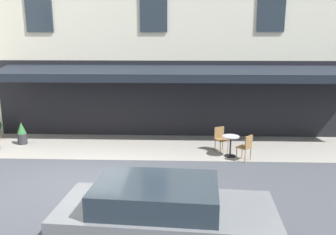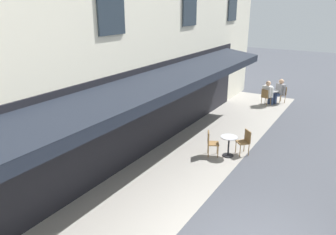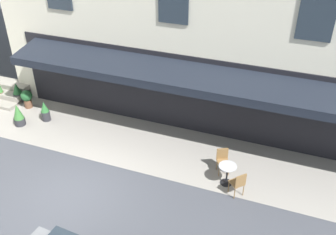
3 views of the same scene
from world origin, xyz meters
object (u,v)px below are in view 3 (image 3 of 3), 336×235
at_px(cafe_chair_wicker_kerbside, 223,159).
at_px(potted_plant_mid_terrace, 18,93).
at_px(potted_plant_under_sign, 45,111).
at_px(cafe_table_mid_terrace, 227,172).
at_px(cafe_chair_wicker_facing_street, 238,182).
at_px(potted_plant_entrance_left, 18,115).
at_px(potted_plant_entrance_right, 27,98).

relative_size(cafe_chair_wicker_kerbside, potted_plant_mid_terrace, 0.97).
bearing_deg(potted_plant_under_sign, potted_plant_mid_terrace, -22.32).
bearing_deg(potted_plant_under_sign, cafe_table_mid_terrace, 171.81).
bearing_deg(cafe_chair_wicker_kerbside, cafe_chair_wicker_facing_street, 127.10).
bearing_deg(potted_plant_under_sign, potted_plant_entrance_left, 40.01).
height_order(cafe_chair_wicker_facing_street, potted_plant_under_sign, cafe_chair_wicker_facing_street).
bearing_deg(cafe_chair_wicker_kerbside, potted_plant_entrance_left, 0.55).
relative_size(cafe_table_mid_terrace, potted_plant_entrance_right, 0.90).
height_order(cafe_table_mid_terrace, cafe_chair_wicker_kerbside, cafe_chair_wicker_kerbside).
xyz_separation_m(cafe_table_mid_terrace, potted_plant_under_sign, (8.03, -1.16, -0.06)).
xyz_separation_m(cafe_chair_wicker_kerbside, potted_plant_entrance_right, (9.13, -1.21, -0.07)).
distance_m(cafe_table_mid_terrace, potted_plant_entrance_right, 9.58).
height_order(cafe_chair_wicker_kerbside, potted_plant_mid_terrace, potted_plant_mid_terrace).
height_order(potted_plant_entrance_right, potted_plant_entrance_left, potted_plant_entrance_left).
bearing_deg(potted_plant_mid_terrace, potted_plant_entrance_right, 160.51).
xyz_separation_m(cafe_chair_wicker_facing_street, potted_plant_entrance_left, (9.30, -0.91, -0.08)).
relative_size(cafe_table_mid_terrace, cafe_chair_wicker_facing_street, 0.82).
bearing_deg(potted_plant_mid_terrace, potted_plant_entrance_left, 130.24).
relative_size(cafe_chair_wicker_kerbside, potted_plant_entrance_right, 1.09).
height_order(cafe_chair_wicker_facing_street, potted_plant_entrance_right, cafe_chair_wicker_facing_street).
distance_m(cafe_table_mid_terrace, cafe_chair_wicker_kerbside, 0.63).
height_order(cafe_chair_wicker_facing_street, potted_plant_mid_terrace, potted_plant_mid_terrace).
bearing_deg(potted_plant_entrance_right, cafe_chair_wicker_kerbside, 172.47).
height_order(cafe_table_mid_terrace, potted_plant_mid_terrace, potted_plant_mid_terrace).
bearing_deg(potted_plant_entrance_left, potted_plant_under_sign, -139.99).
bearing_deg(potted_plant_entrance_left, potted_plant_entrance_right, -65.66).
distance_m(cafe_chair_wicker_facing_street, potted_plant_mid_terrace, 10.89).
height_order(cafe_chair_wicker_kerbside, potted_plant_entrance_right, cafe_chair_wicker_kerbside).
height_order(potted_plant_under_sign, potted_plant_entrance_left, potted_plant_entrance_left).
relative_size(cafe_chair_wicker_facing_street, potted_plant_under_sign, 1.02).
relative_size(potted_plant_entrance_right, potted_plant_under_sign, 0.94).
xyz_separation_m(potted_plant_entrance_right, potted_plant_entrance_left, (-0.58, 1.29, -0.01)).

